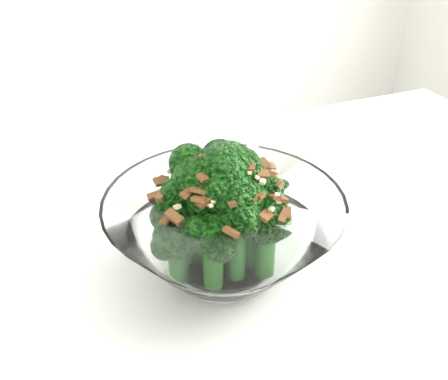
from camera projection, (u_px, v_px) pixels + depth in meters
name	position (u px, v px, depth m)	size (l,w,h in m)	color
table	(230.00, 341.00, 0.55)	(1.24, 0.86, 0.75)	white
broccoli_dish	(225.00, 224.00, 0.52)	(0.25, 0.25, 0.15)	white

